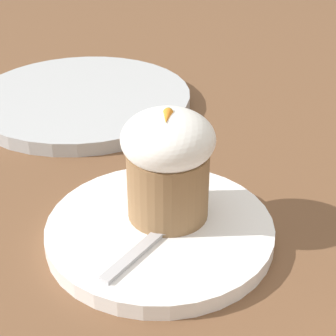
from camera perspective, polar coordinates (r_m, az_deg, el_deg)
name	(u,v)px	position (r m, az deg, el deg)	size (l,w,h in m)	color
ground_plane	(160,237)	(0.51, -0.83, -7.05)	(4.00, 4.00, 0.00)	brown
dessert_plate	(160,231)	(0.51, -0.84, -6.38)	(0.20, 0.20, 0.01)	white
carrot_cake	(168,162)	(0.49, 0.00, 0.58)	(0.08, 0.08, 0.11)	olive
spoon	(160,231)	(0.49, -0.83, -6.43)	(0.11, 0.07, 0.01)	#B7B7BC
side_plate	(83,99)	(0.77, -8.64, 6.94)	(0.29, 0.29, 0.02)	#B2B7BC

